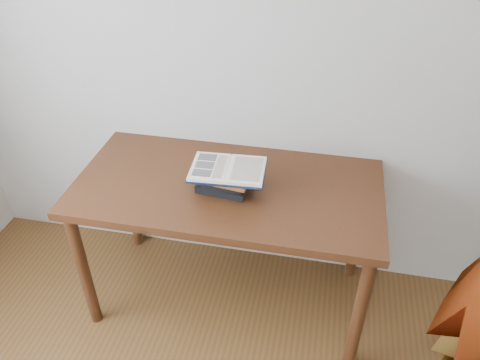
# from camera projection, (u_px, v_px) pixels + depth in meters

# --- Properties ---
(room_shell) EXTENTS (3.54, 3.54, 2.62)m
(room_shell) POSITION_uv_depth(u_px,v_px,m) (32.00, 277.00, 0.67)
(room_shell) COLOR #B0ADA7
(room_shell) RESTS_ON ground
(desk) EXTENTS (1.48, 0.74, 0.79)m
(desk) POSITION_uv_depth(u_px,v_px,m) (228.00, 200.00, 2.31)
(desk) COLOR #481F12
(desk) RESTS_ON ground
(book_stack) EXTENTS (0.28, 0.21, 0.13)m
(book_stack) POSITION_uv_depth(u_px,v_px,m) (224.00, 177.00, 2.20)
(book_stack) COLOR black
(book_stack) RESTS_ON desk
(open_book) EXTENTS (0.35, 0.25, 0.03)m
(open_book) POSITION_uv_depth(u_px,v_px,m) (228.00, 169.00, 2.11)
(open_book) COLOR black
(open_book) RESTS_ON book_stack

